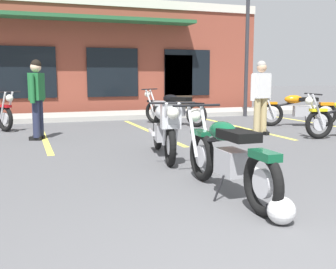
{
  "coord_description": "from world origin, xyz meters",
  "views": [
    {
      "loc": [
        -1.67,
        -1.99,
        1.35
      ],
      "look_at": [
        0.19,
        3.25,
        0.55
      ],
      "focal_mm": 44.13,
      "sensor_mm": 36.0,
      "label": 1
    }
  ],
  "objects_px": {
    "parking_lot_lamp_post": "(249,24)",
    "motorcycle_black_cruiser": "(174,108)",
    "motorcycle_blue_standard": "(164,126)",
    "helmet_on_pavement": "(281,211)",
    "person_in_black_shirt": "(37,95)",
    "motorcycle_foreground_classic": "(227,155)",
    "motorcycle_red_sportbike": "(298,109)",
    "person_in_shorts_foreground": "(261,93)"
  },
  "relations": [
    {
      "from": "motorcycle_foreground_classic",
      "to": "helmet_on_pavement",
      "type": "bearing_deg",
      "value": -88.22
    },
    {
      "from": "motorcycle_foreground_classic",
      "to": "motorcycle_blue_standard",
      "type": "bearing_deg",
      "value": 89.52
    },
    {
      "from": "motorcycle_blue_standard",
      "to": "helmet_on_pavement",
      "type": "distance_m",
      "value": 3.25
    },
    {
      "from": "motorcycle_blue_standard",
      "to": "parking_lot_lamp_post",
      "type": "height_order",
      "value": "parking_lot_lamp_post"
    },
    {
      "from": "motorcycle_foreground_classic",
      "to": "helmet_on_pavement",
      "type": "height_order",
      "value": "motorcycle_foreground_classic"
    },
    {
      "from": "motorcycle_foreground_classic",
      "to": "motorcycle_blue_standard",
      "type": "height_order",
      "value": "same"
    },
    {
      "from": "motorcycle_black_cruiser",
      "to": "parking_lot_lamp_post",
      "type": "bearing_deg",
      "value": 23.8
    },
    {
      "from": "motorcycle_red_sportbike",
      "to": "person_in_shorts_foreground",
      "type": "distance_m",
      "value": 2.18
    },
    {
      "from": "motorcycle_black_cruiser",
      "to": "person_in_black_shirt",
      "type": "distance_m",
      "value": 3.95
    },
    {
      "from": "motorcycle_red_sportbike",
      "to": "motorcycle_foreground_classic",
      "type": "bearing_deg",
      "value": -133.06
    },
    {
      "from": "person_in_shorts_foreground",
      "to": "person_in_black_shirt",
      "type": "bearing_deg",
      "value": 168.83
    },
    {
      "from": "motorcycle_red_sportbike",
      "to": "motorcycle_blue_standard",
      "type": "relative_size",
      "value": 0.97
    },
    {
      "from": "motorcycle_foreground_classic",
      "to": "motorcycle_black_cruiser",
      "type": "height_order",
      "value": "same"
    },
    {
      "from": "motorcycle_red_sportbike",
      "to": "motorcycle_black_cruiser",
      "type": "distance_m",
      "value": 3.3
    },
    {
      "from": "motorcycle_black_cruiser",
      "to": "parking_lot_lamp_post",
      "type": "height_order",
      "value": "parking_lot_lamp_post"
    },
    {
      "from": "motorcycle_black_cruiser",
      "to": "person_in_shorts_foreground",
      "type": "bearing_deg",
      "value": -64.3
    },
    {
      "from": "person_in_black_shirt",
      "to": "person_in_shorts_foreground",
      "type": "distance_m",
      "value": 4.89
    },
    {
      "from": "motorcycle_blue_standard",
      "to": "motorcycle_black_cruiser",
      "type": "bearing_deg",
      "value": 67.57
    },
    {
      "from": "motorcycle_red_sportbike",
      "to": "parking_lot_lamp_post",
      "type": "bearing_deg",
      "value": 88.58
    },
    {
      "from": "motorcycle_red_sportbike",
      "to": "parking_lot_lamp_post",
      "type": "height_order",
      "value": "parking_lot_lamp_post"
    },
    {
      "from": "motorcycle_foreground_classic",
      "to": "person_in_black_shirt",
      "type": "xyz_separation_m",
      "value": [
        -1.84,
        4.98,
        0.49
      ]
    },
    {
      "from": "person_in_black_shirt",
      "to": "parking_lot_lamp_post",
      "type": "xyz_separation_m",
      "value": [
        6.69,
        2.86,
        2.03
      ]
    },
    {
      "from": "motorcycle_blue_standard",
      "to": "parking_lot_lamp_post",
      "type": "bearing_deg",
      "value": 49.29
    },
    {
      "from": "motorcycle_black_cruiser",
      "to": "person_in_shorts_foreground",
      "type": "relative_size",
      "value": 1.11
    },
    {
      "from": "parking_lot_lamp_post",
      "to": "motorcycle_black_cruiser",
      "type": "bearing_deg",
      "value": -156.2
    },
    {
      "from": "motorcycle_blue_standard",
      "to": "helmet_on_pavement",
      "type": "relative_size",
      "value": 8.05
    },
    {
      "from": "motorcycle_blue_standard",
      "to": "person_in_shorts_foreground",
      "type": "bearing_deg",
      "value": 31.59
    },
    {
      "from": "motorcycle_red_sportbike",
      "to": "parking_lot_lamp_post",
      "type": "distance_m",
      "value": 3.71
    },
    {
      "from": "person_in_black_shirt",
      "to": "motorcycle_foreground_classic",
      "type": "bearing_deg",
      "value": -69.76
    },
    {
      "from": "motorcycle_foreground_classic",
      "to": "motorcycle_red_sportbike",
      "type": "bearing_deg",
      "value": 46.94
    },
    {
      "from": "helmet_on_pavement",
      "to": "parking_lot_lamp_post",
      "type": "bearing_deg",
      "value": 61.4
    },
    {
      "from": "person_in_black_shirt",
      "to": "person_in_shorts_foreground",
      "type": "bearing_deg",
      "value": -11.17
    },
    {
      "from": "motorcycle_red_sportbike",
      "to": "helmet_on_pavement",
      "type": "height_order",
      "value": "motorcycle_red_sportbike"
    },
    {
      "from": "helmet_on_pavement",
      "to": "parking_lot_lamp_post",
      "type": "distance_m",
      "value": 10.47
    },
    {
      "from": "motorcycle_foreground_classic",
      "to": "person_in_black_shirt",
      "type": "height_order",
      "value": "person_in_black_shirt"
    },
    {
      "from": "parking_lot_lamp_post",
      "to": "person_in_black_shirt",
      "type": "bearing_deg",
      "value": -156.83
    },
    {
      "from": "motorcycle_black_cruiser",
      "to": "helmet_on_pavement",
      "type": "relative_size",
      "value": 7.15
    },
    {
      "from": "motorcycle_foreground_classic",
      "to": "person_in_black_shirt",
      "type": "distance_m",
      "value": 5.33
    },
    {
      "from": "motorcycle_foreground_classic",
      "to": "motorcycle_black_cruiser",
      "type": "bearing_deg",
      "value": 74.68
    },
    {
      "from": "motorcycle_foreground_classic",
      "to": "motorcycle_red_sportbike",
      "type": "height_order",
      "value": "same"
    },
    {
      "from": "motorcycle_black_cruiser",
      "to": "motorcycle_blue_standard",
      "type": "height_order",
      "value": "same"
    },
    {
      "from": "motorcycle_blue_standard",
      "to": "helmet_on_pavement",
      "type": "bearing_deg",
      "value": -89.78
    }
  ]
}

